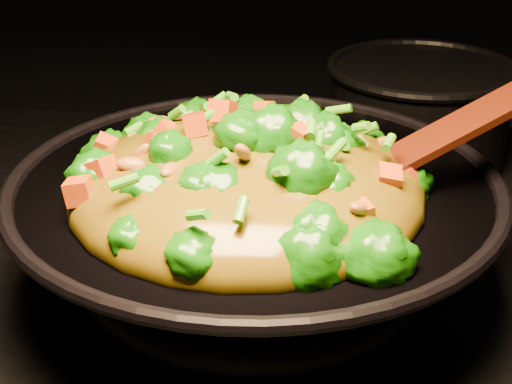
# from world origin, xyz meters

# --- Properties ---
(wok) EXTENTS (0.45, 0.45, 0.12)m
(wok) POSITION_xyz_m (-0.09, -0.03, 0.96)
(wok) COLOR black
(wok) RESTS_ON stovetop
(stir_fry) EXTENTS (0.39, 0.39, 0.11)m
(stir_fry) POSITION_xyz_m (-0.10, -0.06, 1.08)
(stir_fry) COLOR #145B06
(stir_fry) RESTS_ON wok
(spatula) EXTENTS (0.25, 0.14, 0.11)m
(spatula) POSITION_xyz_m (0.06, -0.02, 1.07)
(spatula) COLOR #391006
(spatula) RESTS_ON wok
(back_pot) EXTENTS (0.28, 0.28, 0.13)m
(back_pot) POSITION_xyz_m (0.09, 0.32, 0.97)
(back_pot) COLOR black
(back_pot) RESTS_ON stovetop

